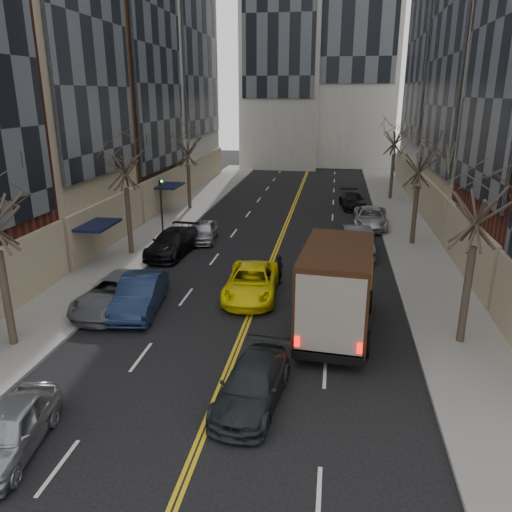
{
  "coord_description": "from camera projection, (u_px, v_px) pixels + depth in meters",
  "views": [
    {
      "loc": [
        3.5,
        -8.06,
        9.62
      ],
      "look_at": [
        -0.04,
        14.35,
        2.2
      ],
      "focal_mm": 35.0,
      "sensor_mm": 36.0,
      "label": 1
    }
  ],
  "objects": [
    {
      "name": "parked_lf_c",
      "position": [
        116.0,
        293.0,
        23.2
      ],
      "size": [
        2.86,
        5.6,
        1.52
      ],
      "primitive_type": "imported",
      "rotation": [
        0.0,
        0.0,
        -0.07
      ],
      "color": "#494B50",
      "rests_on": "ground"
    },
    {
      "name": "parked_rt_c",
      "position": [
        352.0,
        200.0,
        43.76
      ],
      "size": [
        2.5,
        4.9,
        1.36
      ],
      "primitive_type": "imported",
      "rotation": [
        0.0,
        0.0,
        0.13
      ],
      "color": "black",
      "rests_on": "ground"
    },
    {
      "name": "taxi",
      "position": [
        252.0,
        282.0,
        24.6
      ],
      "size": [
        2.73,
        5.47,
        1.49
      ],
      "primitive_type": "imported",
      "rotation": [
        0.0,
        0.0,
        0.05
      ],
      "color": "yellow",
      "rests_on": "ground"
    },
    {
      "name": "tree_lf_far",
      "position": [
        187.0,
        139.0,
        41.49
      ],
      "size": [
        3.2,
        3.2,
        8.12
      ],
      "color": "#382D23",
      "rests_on": "sidewalk_left"
    },
    {
      "name": "sidewalk_left",
      "position": [
        165.0,
        226.0,
        37.74
      ],
      "size": [
        4.0,
        66.0,
        0.15
      ],
      "primitive_type": "cube",
      "color": "slate",
      "rests_on": "ground"
    },
    {
      "name": "parked_rt_a",
      "position": [
        357.0,
        241.0,
        31.17
      ],
      "size": [
        2.0,
        5.04,
        1.63
      ],
      "primitive_type": "imported",
      "rotation": [
        0.0,
        0.0,
        0.06
      ],
      "color": "#46494D",
      "rests_on": "ground"
    },
    {
      "name": "ups_truck",
      "position": [
        337.0,
        288.0,
        20.61
      ],
      "size": [
        3.35,
        7.28,
        3.88
      ],
      "rotation": [
        0.0,
        0.0,
        -0.08
      ],
      "color": "black",
      "rests_on": "ground"
    },
    {
      "name": "streetwall_left",
      "position": [
        78.0,
        11.0,
        37.67
      ],
      "size": [
        14.0,
        49.5,
        36.0
      ],
      "color": "#562319",
      "rests_on": "ground"
    },
    {
      "name": "parked_lf_a",
      "position": [
        10.0,
        430.0,
        13.87
      ],
      "size": [
        2.18,
        4.27,
        1.39
      ],
      "primitive_type": "imported",
      "rotation": [
        0.0,
        0.0,
        0.14
      ],
      "color": "#9EA0A5",
      "rests_on": "ground"
    },
    {
      "name": "parked_lf_b",
      "position": [
        140.0,
        294.0,
        22.95
      ],
      "size": [
        2.33,
        5.12,
        1.63
      ],
      "primitive_type": "imported",
      "rotation": [
        0.0,
        0.0,
        0.13
      ],
      "color": "#121E39",
      "rests_on": "ground"
    },
    {
      "name": "pedestrian",
      "position": [
        280.0,
        270.0,
        26.16
      ],
      "size": [
        0.49,
        0.65,
        1.62
      ],
      "primitive_type": "imported",
      "rotation": [
        0.0,
        0.0,
        1.39
      ],
      "color": "black",
      "rests_on": "ground"
    },
    {
      "name": "tree_rt_near",
      "position": [
        482.0,
        185.0,
        18.1
      ],
      "size": [
        3.2,
        3.2,
        8.71
      ],
      "color": "#382D23",
      "rests_on": "sidewalk_right"
    },
    {
      "name": "sidewalk_right",
      "position": [
        411.0,
        236.0,
        35.07
      ],
      "size": [
        4.0,
        66.0,
        0.15
      ],
      "primitive_type": "cube",
      "color": "slate",
      "rests_on": "ground"
    },
    {
      "name": "parked_rt_b",
      "position": [
        370.0,
        218.0,
        37.33
      ],
      "size": [
        2.66,
        5.46,
        1.5
      ],
      "primitive_type": "imported",
      "rotation": [
        0.0,
        0.0,
        -0.03
      ],
      "color": "#ABAEB3",
      "rests_on": "ground"
    },
    {
      "name": "parked_lf_e",
      "position": [
        204.0,
        231.0,
        33.94
      ],
      "size": [
        2.02,
        4.11,
        1.35
      ],
      "primitive_type": "imported",
      "rotation": [
        0.0,
        0.0,
        0.11
      ],
      "color": "#A0A2A7",
      "rests_on": "ground"
    },
    {
      "name": "tree_lf_mid",
      "position": [
        123.0,
        148.0,
        29.11
      ],
      "size": [
        3.2,
        3.2,
        8.91
      ],
      "color": "#382D23",
      "rests_on": "sidewalk_left"
    },
    {
      "name": "traffic_signal",
      "position": [
        161.0,
        205.0,
        31.95
      ],
      "size": [
        0.29,
        0.26,
        4.7
      ],
      "color": "black",
      "rests_on": "sidewalk_left"
    },
    {
      "name": "tree_rt_mid",
      "position": [
        421.0,
        151.0,
        31.33
      ],
      "size": [
        3.2,
        3.2,
        8.32
      ],
      "color": "#382D23",
      "rests_on": "sidewalk_right"
    },
    {
      "name": "observer_sedan",
      "position": [
        252.0,
        385.0,
        16.08
      ],
      "size": [
        2.39,
        4.78,
        1.33
      ],
      "rotation": [
        0.0,
        0.0,
        -0.12
      ],
      "color": "black",
      "rests_on": "ground"
    },
    {
      "name": "tree_rt_far",
      "position": [
        396.0,
        127.0,
        45.24
      ],
      "size": [
        3.2,
        3.2,
        9.11
      ],
      "color": "#382D23",
      "rests_on": "sidewalk_right"
    },
    {
      "name": "parked_lf_d",
      "position": [
        172.0,
        243.0,
        31.03
      ],
      "size": [
        2.53,
        5.43,
        1.53
      ],
      "primitive_type": "imported",
      "rotation": [
        0.0,
        0.0,
        -0.07
      ],
      "color": "black",
      "rests_on": "ground"
    }
  ]
}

